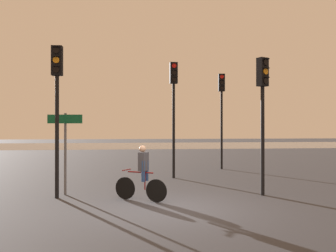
{
  "coord_description": "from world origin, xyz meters",
  "views": [
    {
      "loc": [
        -1.14,
        -9.69,
        2.14
      ],
      "look_at": [
        0.5,
        5.0,
        2.2
      ],
      "focal_mm": 40.0,
      "sensor_mm": 36.0,
      "label": 1
    }
  ],
  "objects": [
    {
      "name": "ground_plane",
      "position": [
        0.0,
        0.0,
        0.0
      ],
      "size": [
        120.0,
        120.0,
        0.0
      ],
      "primitive_type": "plane",
      "color": "#333338"
    },
    {
      "name": "cyclist",
      "position": [
        -0.68,
        1.21,
        0.82
      ],
      "size": [
        1.47,
        0.95,
        1.62
      ],
      "rotation": [
        0.0,
        0.0,
        1.01
      ],
      "color": "black",
      "rests_on": "ground"
    },
    {
      "name": "water_strip",
      "position": [
        0.0,
        34.92,
        0.0
      ],
      "size": [
        80.0,
        16.0,
        0.01
      ],
      "primitive_type": "cube",
      "color": "slate",
      "rests_on": "ground"
    },
    {
      "name": "traffic_light_far_right",
      "position": [
        3.75,
        9.17,
        3.39
      ],
      "size": [
        0.34,
        0.36,
        4.91
      ],
      "rotation": [
        0.0,
        0.0,
        3.04
      ],
      "color": "black",
      "rests_on": "ground"
    },
    {
      "name": "direction_sign_post",
      "position": [
        -3.07,
        2.46,
        1.7
      ],
      "size": [
        1.1,
        0.16,
        2.6
      ],
      "rotation": [
        0.0,
        0.0,
        3.05
      ],
      "color": "slate",
      "rests_on": "ground"
    },
    {
      "name": "traffic_light_near_left",
      "position": [
        -3.23,
        1.94,
        3.2
      ],
      "size": [
        0.33,
        0.34,
        4.62
      ],
      "rotation": [
        0.0,
        0.0,
        3.11
      ],
      "color": "black",
      "rests_on": "ground"
    },
    {
      "name": "traffic_light_near_right",
      "position": [
        3.14,
        1.69,
        3.02
      ],
      "size": [
        0.39,
        0.41,
        4.34
      ],
      "rotation": [
        0.0,
        0.0,
        3.61
      ],
      "color": "black",
      "rests_on": "ground"
    },
    {
      "name": "traffic_light_center",
      "position": [
        0.85,
        6.02,
        3.38
      ],
      "size": [
        0.33,
        0.34,
        4.91
      ],
      "rotation": [
        0.0,
        0.0,
        3.17
      ],
      "color": "black",
      "rests_on": "ground"
    }
  ]
}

